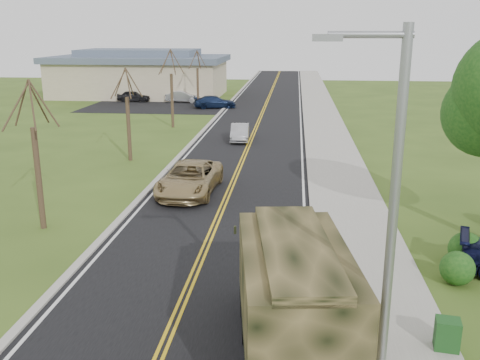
# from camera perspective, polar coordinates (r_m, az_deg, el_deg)

# --- Properties ---
(road) EXTENTS (8.00, 120.00, 0.01)m
(road) POSITION_cam_1_polar(r_m,az_deg,el_deg) (50.49, 2.19, 6.69)
(road) COLOR black
(road) RESTS_ON ground
(curb_right) EXTENTS (0.30, 120.00, 0.12)m
(curb_right) POSITION_cam_1_polar(r_m,az_deg,el_deg) (50.39, 6.94, 6.64)
(curb_right) COLOR #9E998E
(curb_right) RESTS_ON ground
(sidewalk_right) EXTENTS (3.20, 120.00, 0.10)m
(sidewalk_right) POSITION_cam_1_polar(r_m,az_deg,el_deg) (50.46, 8.94, 6.56)
(sidewalk_right) COLOR #9E998E
(sidewalk_right) RESTS_ON ground
(curb_left) EXTENTS (0.30, 120.00, 0.10)m
(curb_left) POSITION_cam_1_polar(r_m,az_deg,el_deg) (50.92, -2.51, 6.82)
(curb_left) COLOR #9E998E
(curb_left) RESTS_ON ground
(street_light) EXTENTS (1.65, 0.22, 8.00)m
(street_light) POSITION_cam_1_polar(r_m,az_deg,el_deg) (10.04, 15.35, -4.93)
(street_light) COLOR gray
(street_light) RESTS_ON ground
(bare_tree_a) EXTENTS (1.93, 2.26, 6.08)m
(bare_tree_a) POSITION_cam_1_polar(r_m,az_deg,el_deg) (22.86, -20.81, 1.37)
(bare_tree_a) COLOR #38281C
(bare_tree_a) RESTS_ON ground
(bare_tree_b) EXTENTS (1.83, 2.14, 5.73)m
(bare_tree_b) POSITION_cam_1_polar(r_m,az_deg,el_deg) (33.80, -11.83, 6.15)
(bare_tree_b) COLOR #38281C
(bare_tree_b) RESTS_ON ground
(bare_tree_c) EXTENTS (2.04, 2.39, 6.42)m
(bare_tree_c) POSITION_cam_1_polar(r_m,az_deg,el_deg) (45.23, -7.28, 9.08)
(bare_tree_c) COLOR #38281C
(bare_tree_c) RESTS_ON ground
(bare_tree_d) EXTENTS (1.88, 2.20, 5.91)m
(bare_tree_d) POSITION_cam_1_polar(r_m,az_deg,el_deg) (56.95, -4.54, 10.26)
(bare_tree_d) COLOR #38281C
(bare_tree_d) RESTS_ON ground
(commercial_building) EXTENTS (25.50, 21.50, 5.65)m
(commercial_building) POSITION_cam_1_polar(r_m,az_deg,el_deg) (68.68, -10.55, 11.08)
(commercial_building) COLOR tan
(commercial_building) RESTS_ON ground
(military_truck) EXTENTS (3.18, 6.94, 3.34)m
(military_truck) POSITION_cam_1_polar(r_m,az_deg,el_deg) (13.11, 5.49, -11.42)
(military_truck) COLOR black
(military_truck) RESTS_ON ground
(suv_champagne) EXTENTS (2.78, 5.64, 1.54)m
(suv_champagne) POSITION_cam_1_polar(r_m,az_deg,el_deg) (26.69, -5.38, 0.18)
(suv_champagne) COLOR tan
(suv_champagne) RESTS_ON ground
(sedan_silver) EXTENTS (1.53, 3.77, 1.22)m
(sedan_silver) POSITION_cam_1_polar(r_m,az_deg,el_deg) (39.55, -0.02, 5.09)
(sedan_silver) COLOR #ABACB0
(sedan_silver) RESTS_ON ground
(utility_box_near) EXTENTS (0.67, 0.58, 0.80)m
(utility_box_near) POSITION_cam_1_polar(r_m,az_deg,el_deg) (14.93, 21.23, -15.07)
(utility_box_near) COLOR #1A4B1B
(utility_box_near) RESTS_ON sidewalk_right
(lot_car_dark) EXTENTS (3.76, 1.52, 1.28)m
(lot_car_dark) POSITION_cam_1_polar(r_m,az_deg,el_deg) (62.94, -11.24, 8.77)
(lot_car_dark) COLOR black
(lot_car_dark) RESTS_ON ground
(lot_car_silver) EXTENTS (4.08, 1.74, 1.31)m
(lot_car_silver) POSITION_cam_1_polar(r_m,az_deg,el_deg) (61.48, -6.04, 8.84)
(lot_car_silver) COLOR #A4A3A8
(lot_car_silver) RESTS_ON ground
(lot_car_navy) EXTENTS (4.72, 2.84, 1.28)m
(lot_car_navy) POSITION_cam_1_polar(r_m,az_deg,el_deg) (56.64, -2.71, 8.31)
(lot_car_navy) COLOR #0F1B39
(lot_car_navy) RESTS_ON ground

